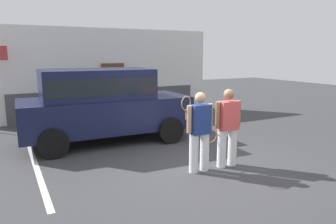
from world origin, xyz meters
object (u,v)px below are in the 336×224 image
object	(u,v)px
tennis_player_man	(199,131)
tennis_player_woman	(227,127)
parked_suv	(102,102)
potted_plant_by_porch	(164,103)

from	to	relation	value
tennis_player_man	tennis_player_woman	bearing A→B (deg)	177.19
parked_suv	tennis_player_man	xyz separation A→B (m)	(1.13, -3.23, -0.26)
parked_suv	tennis_player_woman	world-z (taller)	parked_suv
parked_suv	tennis_player_woman	bearing A→B (deg)	-58.27
tennis_player_woman	tennis_player_man	bearing A→B (deg)	2.09
potted_plant_by_porch	tennis_player_woman	bearing A→B (deg)	-103.49
tennis_player_man	tennis_player_woman	size ratio (longest dim) A/B	0.98
tennis_player_man	tennis_player_woman	distance (m)	0.72
parked_suv	tennis_player_man	world-z (taller)	parked_suv
tennis_player_woman	potted_plant_by_porch	world-z (taller)	tennis_player_woman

